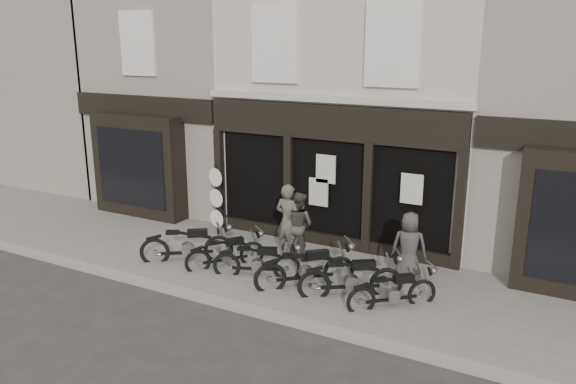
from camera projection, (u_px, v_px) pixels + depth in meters
The scene contains 16 objects.
ground_plane at pixel (273, 289), 12.82m from camera, with size 90.00×90.00×0.00m, color #2D2B28.
pavement at pixel (291, 272), 13.56m from camera, with size 30.00×4.20×0.12m, color #625E56.
kerb at pixel (243, 308), 11.74m from camera, with size 30.00×0.25×0.13m, color gray.
central_building at pixel (371, 89), 16.80m from camera, with size 7.30×6.22×8.34m.
neighbour_left at pixel (199, 83), 19.69m from camera, with size 5.60×6.73×8.34m.
filler_left at pixel (44, 75), 23.50m from camera, with size 11.00×6.00×8.20m, color gray.
motorcycle_0 at pixel (188, 248), 14.10m from camera, with size 2.02×1.59×1.12m.
motorcycle_1 at pixel (226, 255), 13.77m from camera, with size 1.45×1.72×0.97m.
motorcycle_2 at pixel (258, 264), 13.17m from camera, with size 1.98×1.07×1.01m.
motorcycle_3 at pixel (306, 272), 12.62m from camera, with size 1.90×1.82×1.13m.
motorcycle_4 at pixel (352, 282), 12.14m from camera, with size 2.04×1.50×1.10m.
motorcycle_5 at pixel (393, 294), 11.65m from camera, with size 1.61×1.56×0.97m.
man_left at pixel (288, 221), 14.13m from camera, with size 0.70×0.46×1.93m, color #4D493F.
man_centre at pixel (298, 225), 14.16m from camera, with size 0.84×0.65×1.72m, color #3C3931.
man_right at pixel (409, 247), 12.79m from camera, with size 0.80×0.52×1.63m, color #3C3632.
advert_sign_post at pixel (217, 204), 15.81m from camera, with size 0.52×0.33×2.14m.
Camera 1 is at (5.92, -10.21, 5.48)m, focal length 35.00 mm.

